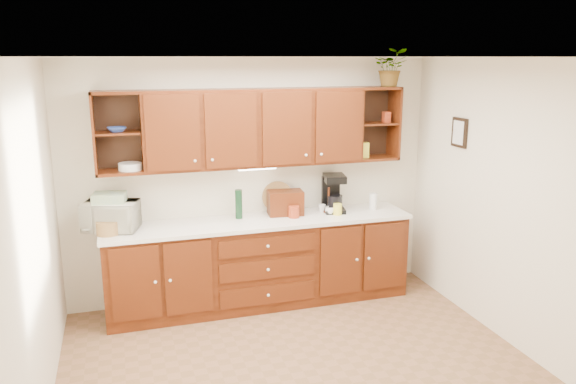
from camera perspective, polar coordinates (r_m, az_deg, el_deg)
floor at (r=5.01m, az=1.52°, el=-17.74°), size 4.00×4.00×0.00m
ceiling at (r=4.28m, az=1.74°, el=13.54°), size 4.00×4.00×0.00m
back_wall at (r=6.10m, az=-3.62°, el=1.21°), size 4.00×0.00×4.00m
left_wall at (r=4.30m, az=-24.64°, el=-5.31°), size 0.00×3.50×3.50m
right_wall at (r=5.43m, az=22.05°, el=-1.32°), size 0.00×3.50×3.50m
base_cabinets at (r=6.07m, az=-2.84°, el=-7.24°), size 3.20×0.60×0.90m
countertop at (r=5.91m, az=-2.87°, el=-3.01°), size 3.24×0.64×0.04m
upper_cabinets at (r=5.85m, az=-3.25°, el=6.57°), size 3.20×0.33×0.80m
undercabinet_light at (r=5.87m, az=-3.16°, el=2.41°), size 0.40×0.05×0.02m
framed_picture at (r=6.03m, az=17.03°, el=5.80°), size 0.03×0.24×0.30m
wicker_basket at (r=5.67m, az=-17.82°, el=-3.47°), size 0.28×0.28×0.13m
microwave at (r=5.77m, az=-17.56°, el=-2.35°), size 0.59×0.48×0.28m
towel_stack at (r=5.73m, az=-17.69°, el=-0.54°), size 0.34×0.27×0.09m
wine_bottle at (r=5.92m, az=-5.03°, el=-1.23°), size 0.09×0.09×0.31m
woven_tray at (r=6.20m, az=-1.05°, el=-1.92°), size 0.35×0.19×0.34m
bread_box at (r=6.06m, az=-0.27°, el=-1.09°), size 0.40×0.27×0.26m
mug_tree at (r=6.18m, az=4.14°, el=-1.67°), size 0.26×0.25×0.28m
canister_red at (r=5.96m, az=0.60°, el=-2.01°), size 0.15×0.15×0.13m
canister_white at (r=6.34m, az=8.64°, el=-0.95°), size 0.11×0.11×0.18m
canister_yellow at (r=6.08m, az=5.05°, el=-1.76°), size 0.10×0.10×0.12m
coffee_maker at (r=6.20m, az=4.63°, el=-0.15°), size 0.27×0.32×0.41m
bowl_stack at (r=5.67m, az=-17.00°, el=6.09°), size 0.20×0.20×0.05m
plate_stack at (r=5.73m, az=-15.71°, el=2.52°), size 0.24×0.24×0.07m
pantry_box_yellow at (r=6.27m, az=7.77°, el=4.25°), size 0.11×0.09×0.17m
pantry_box_red at (r=6.33m, az=9.97°, el=7.51°), size 0.08×0.07×0.12m
potted_plant at (r=6.28m, az=10.44°, el=12.32°), size 0.46×0.44×0.40m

